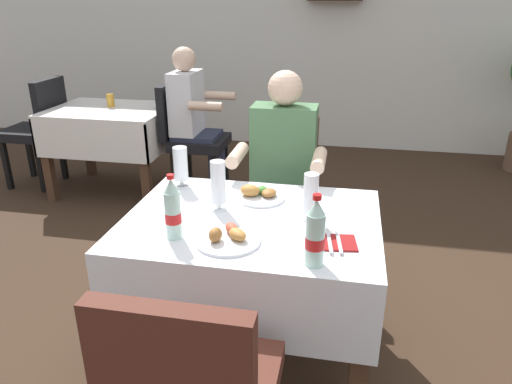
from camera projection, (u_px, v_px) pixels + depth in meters
name	position (u px, v px, depth m)	size (l,w,h in m)	color
ground_plane	(259.00, 355.00, 2.33)	(11.00, 11.00, 0.00)	#382619
back_wall	(324.00, 5.00, 5.09)	(11.00, 0.12, 3.06)	silver
main_dining_table	(252.00, 254.00, 2.11)	(1.09, 0.84, 0.74)	white
chair_far_diner_seat	(279.00, 189.00, 2.85)	(0.44, 0.50, 0.97)	#4C2319
seated_diner_far	(282.00, 171.00, 2.69)	(0.50, 0.46, 1.26)	#282D42
plate_near_camera	(228.00, 237.00, 1.84)	(0.26, 0.26, 0.07)	white
plate_far_diner	(259.00, 194.00, 2.24)	(0.22, 0.22, 0.07)	white
beer_glass_left	(311.00, 197.00, 1.99)	(0.07, 0.07, 0.21)	white
beer_glass_middle	(181.00, 166.00, 2.35)	(0.07, 0.07, 0.20)	white
beer_glass_right	(218.00, 186.00, 2.08)	(0.07, 0.07, 0.23)	white
cola_bottle_primary	(315.00, 235.00, 1.65)	(0.07, 0.07, 0.27)	silver
cola_bottle_secondary	(173.00, 211.00, 1.84)	(0.06, 0.06, 0.26)	silver
napkin_cutlery_set	(334.00, 242.00, 1.83)	(0.19, 0.19, 0.01)	maroon
background_dining_table	(111.00, 130.00, 4.11)	(0.99, 0.77, 0.74)	white
background_chair_left	(38.00, 126.00, 4.24)	(0.50, 0.44, 0.97)	black
background_chair_right	(189.00, 134.00, 3.99)	(0.50, 0.44, 0.97)	black
background_patron	(194.00, 116.00, 3.92)	(0.46, 0.50, 1.26)	#282D42
background_table_tumbler	(110.00, 100.00, 4.08)	(0.06, 0.06, 0.11)	#C68928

